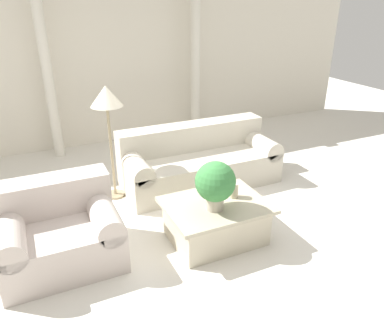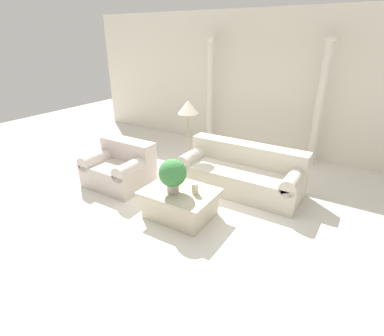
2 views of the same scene
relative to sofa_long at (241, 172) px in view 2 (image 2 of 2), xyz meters
The scene contains 10 objects.
ground_plane 1.19m from the sofa_long, 117.98° to the right, with size 16.00×16.00×0.00m, color silver.
wall_back 2.66m from the sofa_long, 103.30° to the left, with size 10.00×0.06×3.20m.
sofa_long is the anchor object (origin of this frame).
loveseat 2.28m from the sofa_long, 153.53° to the right, with size 1.15×0.92×0.82m.
coffee_table 1.43m from the sofa_long, 108.07° to the right, with size 1.10×0.84×0.45m.
potted_plant 1.59m from the sofa_long, 109.29° to the right, with size 0.42×0.42×0.53m.
pillar_candle 1.34m from the sofa_long, 98.57° to the right, with size 0.10×0.10×0.17m.
floor_lamp 1.56m from the sofa_long, behind, with size 0.40×0.40×1.51m.
column_left 2.76m from the sofa_long, 132.20° to the left, with size 0.23×0.23×2.60m.
column_right 2.31m from the sofa_long, 66.20° to the left, with size 0.23×0.23×2.60m.
Camera 2 is at (2.40, -3.70, 2.63)m, focal length 28.00 mm.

